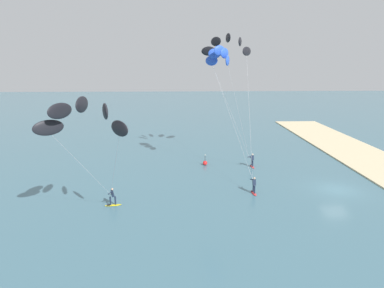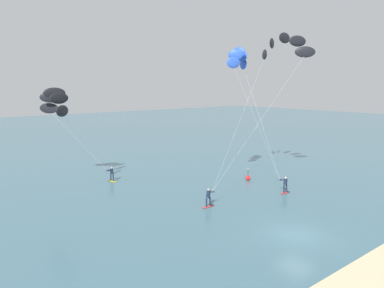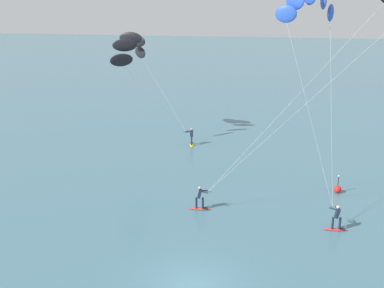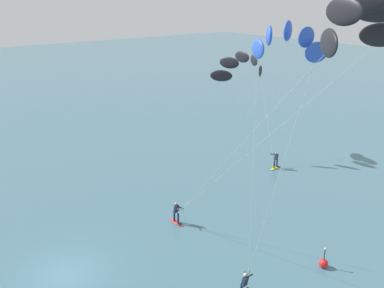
{
  "view_description": "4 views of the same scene",
  "coord_description": "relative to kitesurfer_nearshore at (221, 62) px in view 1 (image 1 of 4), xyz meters",
  "views": [
    {
      "loc": [
        -32.19,
        16.07,
        12.68
      ],
      "look_at": [
        1.79,
        14.71,
        4.5
      ],
      "focal_mm": 32.02,
      "sensor_mm": 36.0,
      "label": 1
    },
    {
      "loc": [
        -22.12,
        -15.05,
        10.71
      ],
      "look_at": [
        -0.5,
        11.18,
        5.32
      ],
      "focal_mm": 35.14,
      "sensor_mm": 36.0,
      "label": 2
    },
    {
      "loc": [
        2.82,
        -20.51,
        14.62
      ],
      "look_at": [
        -1.38,
        9.87,
        4.27
      ],
      "focal_mm": 44.66,
      "sensor_mm": 36.0,
      "label": 3
    },
    {
      "loc": [
        20.94,
        -6.49,
        15.72
      ],
      "look_at": [
        -0.79,
        10.21,
        5.76
      ],
      "focal_mm": 38.73,
      "sensor_mm": 36.0,
      "label": 4
    }
  ],
  "objects": [
    {
      "name": "ground_plane",
      "position": [
        -5.99,
        -11.35,
        -12.67
      ],
      "size": [
        240.0,
        240.0,
        0.0
      ],
      "primitive_type": "plane",
      "color": "#426B7A"
    },
    {
      "name": "kitesurfer_nearshore",
      "position": [
        0.0,
        0.0,
        0.0
      ],
      "size": [
        5.14,
        6.24,
        14.41
      ],
      "color": "red",
      "rests_on": "ground"
    },
    {
      "name": "kitesurfer_mid_water",
      "position": [
        4.61,
        -1.44,
        1.55
      ],
      "size": [
        13.67,
        6.48,
        16.07
      ],
      "color": "red",
      "rests_on": "ground"
    },
    {
      "name": "kitesurfer_far_out",
      "position": [
        -14.59,
        11.23,
        -3.91
      ],
      "size": [
        7.21,
        6.72,
        10.43
      ],
      "color": "yellow",
      "rests_on": "ground"
    },
    {
      "name": "marker_buoy",
      "position": [
        3.03,
        1.43,
        -12.38
      ],
      "size": [
        0.56,
        0.56,
        1.38
      ],
      "color": "red",
      "rests_on": "ground"
    }
  ]
}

